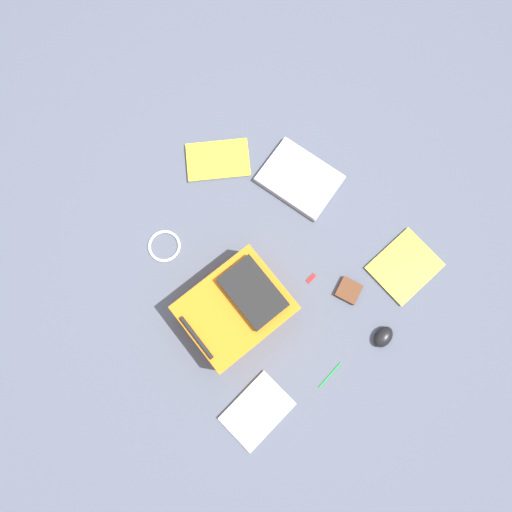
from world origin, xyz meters
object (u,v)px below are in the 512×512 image
(book_comic, at_px, (257,411))
(pen_black, at_px, (330,375))
(computer_mouse, at_px, (383,337))
(usb_stick, at_px, (311,278))
(book_blue, at_px, (218,160))
(cable_coil, at_px, (164,246))
(book_manual, at_px, (405,266))
(laptop, at_px, (300,179))
(earbud_pouch, at_px, (349,291))
(backpack, at_px, (237,308))

(book_comic, height_order, pen_black, book_comic)
(computer_mouse, distance_m, usb_stick, 0.37)
(usb_stick, bearing_deg, book_blue, -5.47)
(cable_coil, bearing_deg, book_manual, -137.66)
(book_blue, bearing_deg, laptop, -146.61)
(book_blue, bearing_deg, earbud_pouch, -178.96)
(backpack, xyz_separation_m, book_blue, (0.54, -0.38, -0.09))
(book_blue, bearing_deg, usb_stick, 174.53)
(laptop, distance_m, book_manual, 0.58)
(backpack, distance_m, pen_black, 0.46)
(computer_mouse, xyz_separation_m, usb_stick, (0.37, 0.04, -0.02))
(computer_mouse, bearing_deg, cable_coil, 16.32)
(book_blue, relative_size, pen_black, 2.46)
(usb_stick, bearing_deg, book_comic, 114.13)
(book_blue, bearing_deg, pen_black, 164.19)
(book_comic, bearing_deg, computer_mouse, -103.33)
(cable_coil, xyz_separation_m, earbud_pouch, (-0.66, -0.44, 0.01))
(laptop, height_order, pen_black, laptop)
(laptop, bearing_deg, computer_mouse, 162.93)
(book_blue, relative_size, computer_mouse, 3.44)
(laptop, relative_size, book_blue, 1.13)
(computer_mouse, height_order, usb_stick, computer_mouse)
(book_blue, bearing_deg, backpack, 145.19)
(book_manual, relative_size, computer_mouse, 2.81)
(computer_mouse, height_order, cable_coil, computer_mouse)
(book_comic, xyz_separation_m, earbud_pouch, (0.09, -0.60, 0.00))
(cable_coil, relative_size, pen_black, 1.05)
(cable_coil, bearing_deg, backpack, -173.56)
(earbud_pouch, bearing_deg, book_blue, 1.04)
(book_blue, height_order, usb_stick, book_blue)
(book_comic, relative_size, book_manual, 1.00)
(laptop, relative_size, pen_black, 2.79)
(book_comic, xyz_separation_m, cable_coil, (0.76, -0.16, -0.00))
(book_manual, bearing_deg, book_blue, 16.36)
(laptop, height_order, book_comic, laptop)
(pen_black, relative_size, earbud_pouch, 1.47)
(laptop, distance_m, usb_stick, 0.44)
(computer_mouse, xyz_separation_m, cable_coil, (0.89, 0.41, -0.02))
(book_comic, xyz_separation_m, pen_black, (-0.10, -0.31, -0.00))
(laptop, xyz_separation_m, book_comic, (-0.58, 0.79, -0.01))
(book_comic, height_order, cable_coil, book_comic)
(backpack, bearing_deg, computer_mouse, -143.12)
(book_blue, height_order, pen_black, book_blue)
(book_blue, distance_m, computer_mouse, 1.02)
(book_manual, distance_m, computer_mouse, 0.31)
(book_blue, distance_m, usb_stick, 0.66)
(earbud_pouch, bearing_deg, backpack, 57.24)
(book_comic, bearing_deg, usb_stick, -65.87)
(cable_coil, relative_size, earbud_pouch, 1.55)
(backpack, relative_size, book_blue, 1.26)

